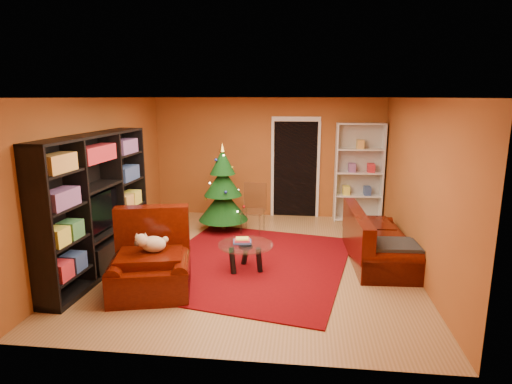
# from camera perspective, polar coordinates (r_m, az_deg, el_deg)

# --- Properties ---
(floor) EXTENTS (5.00, 5.50, 0.05)m
(floor) POSITION_cam_1_polar(r_m,az_deg,el_deg) (7.11, -0.37, -9.19)
(floor) COLOR olive
(floor) RESTS_ON ground
(ceiling) EXTENTS (5.00, 5.50, 0.05)m
(ceiling) POSITION_cam_1_polar(r_m,az_deg,el_deg) (6.60, -0.40, 12.69)
(ceiling) COLOR silver
(ceiling) RESTS_ON wall_back
(wall_back) EXTENTS (5.00, 0.05, 2.60)m
(wall_back) POSITION_cam_1_polar(r_m,az_deg,el_deg) (9.46, 1.64, 4.60)
(wall_back) COLOR #985122
(wall_back) RESTS_ON ground
(wall_left) EXTENTS (0.05, 5.50, 2.60)m
(wall_left) POSITION_cam_1_polar(r_m,az_deg,el_deg) (7.47, -20.01, 1.69)
(wall_left) COLOR #985122
(wall_left) RESTS_ON ground
(wall_right) EXTENTS (0.05, 5.50, 2.60)m
(wall_right) POSITION_cam_1_polar(r_m,az_deg,el_deg) (6.91, 20.90, 0.79)
(wall_right) COLOR #985122
(wall_right) RESTS_ON ground
(doorway) EXTENTS (1.06, 0.60, 2.16)m
(doorway) POSITION_cam_1_polar(r_m,az_deg,el_deg) (9.42, 5.25, 2.98)
(doorway) COLOR black
(doorway) RESTS_ON floor
(rug) EXTENTS (3.48, 3.86, 0.02)m
(rug) POSITION_cam_1_polar(r_m,az_deg,el_deg) (6.94, -0.60, -9.45)
(rug) COLOR #620408
(rug) RESTS_ON floor
(media_unit) EXTENTS (0.53, 2.74, 2.09)m
(media_unit) POSITION_cam_1_polar(r_m,az_deg,el_deg) (6.80, -20.56, -1.59)
(media_unit) COLOR black
(media_unit) RESTS_ON floor
(christmas_tree) EXTENTS (1.17, 1.17, 1.75)m
(christmas_tree) POSITION_cam_1_polar(r_m,az_deg,el_deg) (8.43, -4.43, 0.46)
(christmas_tree) COLOR black
(christmas_tree) RESTS_ON floor
(gift_box_green) EXTENTS (0.27, 0.27, 0.26)m
(gift_box_green) POSITION_cam_1_polar(r_m,az_deg,el_deg) (9.19, -3.60, -3.12)
(gift_box_green) COLOR #247322
(gift_box_green) RESTS_ON floor
(gift_box_red) EXTENTS (0.27, 0.27, 0.22)m
(gift_box_red) POSITION_cam_1_polar(r_m,az_deg,el_deg) (9.39, -4.94, -2.93)
(gift_box_red) COLOR maroon
(gift_box_red) RESTS_ON floor
(white_bookshelf) EXTENTS (1.00, 0.39, 2.14)m
(white_bookshelf) POSITION_cam_1_polar(r_m,az_deg,el_deg) (9.33, 13.55, 2.53)
(white_bookshelf) COLOR white
(white_bookshelf) RESTS_ON floor
(armchair) EXTENTS (1.37, 1.37, 0.89)m
(armchair) POSITION_cam_1_polar(r_m,az_deg,el_deg) (6.02, -13.92, -8.89)
(armchair) COLOR #340902
(armchair) RESTS_ON rug
(dog) EXTENTS (0.46, 0.39, 0.29)m
(dog) POSITION_cam_1_polar(r_m,az_deg,el_deg) (5.99, -13.49, -6.78)
(dog) COLOR beige
(dog) RESTS_ON armchair
(sofa) EXTENTS (0.98, 2.00, 0.84)m
(sofa) POSITION_cam_1_polar(r_m,az_deg,el_deg) (7.19, 16.08, -5.67)
(sofa) COLOR #340902
(sofa) RESTS_ON rug
(coffee_table) EXTENTS (0.96, 0.96, 0.53)m
(coffee_table) POSITION_cam_1_polar(r_m,az_deg,el_deg) (6.60, -1.37, -8.65)
(coffee_table) COLOR gray
(coffee_table) RESTS_ON rug
(acrylic_chair) EXTENTS (0.51, 0.55, 0.88)m
(acrylic_chair) POSITION_cam_1_polar(r_m,az_deg,el_deg) (8.30, -0.44, -2.60)
(acrylic_chair) COLOR #66605B
(acrylic_chair) RESTS_ON rug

